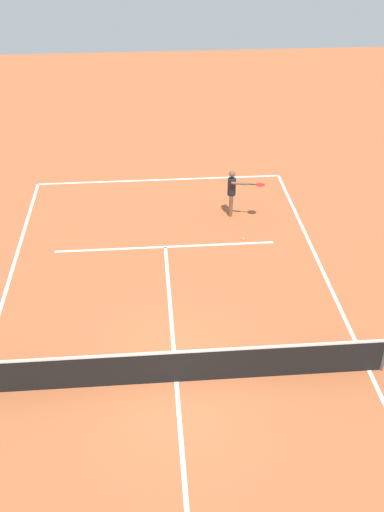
# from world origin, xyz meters

# --- Properties ---
(ground_plane) EXTENTS (60.00, 60.00, 0.00)m
(ground_plane) POSITION_xyz_m (0.00, 0.00, 0.00)
(ground_plane) COLOR #AD5933
(court_lines) EXTENTS (9.46, 21.77, 0.01)m
(court_lines) POSITION_xyz_m (0.00, 0.00, 0.00)
(court_lines) COLOR white
(court_lines) RESTS_ON ground
(tennis_net) EXTENTS (10.06, 0.10, 1.07)m
(tennis_net) POSITION_xyz_m (0.00, 0.00, 0.50)
(tennis_net) COLOR #4C4C51
(tennis_net) RESTS_ON ground
(player_serving) EXTENTS (1.22, 0.80, 1.68)m
(player_serving) POSITION_xyz_m (-2.42, -7.86, 1.00)
(player_serving) COLOR brown
(player_serving) RESTS_ON ground
(tennis_ball) EXTENTS (0.07, 0.07, 0.07)m
(tennis_ball) POSITION_xyz_m (-2.56, -6.18, 0.03)
(tennis_ball) COLOR #CCE033
(tennis_ball) RESTS_ON ground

